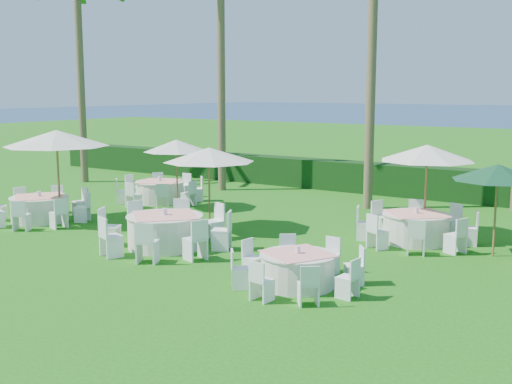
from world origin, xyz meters
TOP-DOWN VIEW (x-y plane):
  - ground at (0.00, 0.00)m, footprint 120.00×120.00m
  - hedge at (0.00, 12.00)m, footprint 34.00×1.00m
  - banquet_table_a at (-6.02, 0.98)m, footprint 3.14×3.14m
  - banquet_table_b at (-0.44, 0.58)m, footprint 3.43×3.43m
  - banquet_table_c at (4.12, -0.38)m, footprint 2.81×2.81m
  - banquet_table_d at (-5.19, 5.64)m, footprint 3.13×3.13m
  - banquet_table_f at (4.81, 4.80)m, footprint 3.12×3.12m
  - umbrella_a at (-5.40, 1.27)m, footprint 3.19×3.19m
  - umbrella_b at (-0.82, 2.98)m, footprint 2.68×2.68m
  - umbrella_c at (-3.90, 5.12)m, footprint 2.26×2.26m
  - umbrella_d at (4.75, 5.64)m, footprint 2.65×2.65m
  - umbrella_green at (6.93, 4.44)m, footprint 2.22×2.22m
  - palm_b at (-5.08, 9.31)m, footprint 4.33×4.31m
  - palm_c at (1.64, 8.78)m, footprint 4.40×3.98m
  - palm_f at (-11.62, 7.77)m, footprint 4.36×4.27m

SIDE VIEW (x-z plane):
  - ground at x=0.00m, z-range 0.00..0.00m
  - banquet_table_c at x=4.12m, z-range -0.06..0.80m
  - banquet_table_d at x=-5.19m, z-range -0.06..0.89m
  - banquet_table_a at x=-6.02m, z-range -0.06..0.90m
  - banquet_table_f at x=4.81m, z-range -0.06..0.90m
  - banquet_table_b at x=-0.44m, z-range -0.06..0.98m
  - hedge at x=0.00m, z-range 0.00..1.20m
  - umbrella_green at x=6.93m, z-range 0.95..3.26m
  - umbrella_c at x=-3.90m, z-range 0.99..3.38m
  - umbrella_b at x=-0.82m, z-range 1.00..3.44m
  - umbrella_d at x=4.75m, z-range 1.07..3.66m
  - umbrella_a at x=-5.40m, z-range 1.18..4.05m
  - palm_f at x=-11.62m, z-range 0.46..9.48m
  - palm_b at x=-5.08m, z-range 0.47..10.74m
  - palm_c at x=1.64m, z-range 0.47..10.88m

